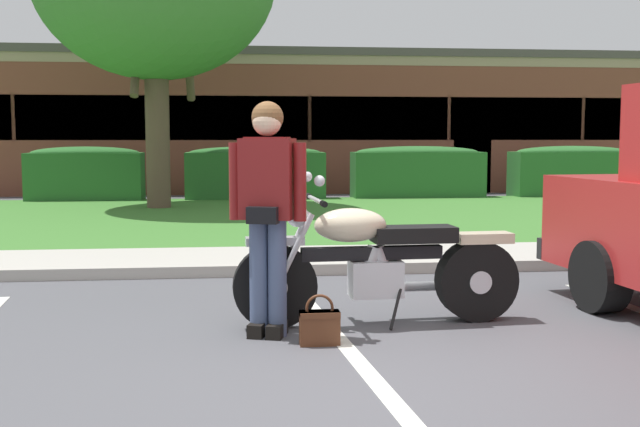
% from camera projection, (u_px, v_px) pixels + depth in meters
% --- Properties ---
extents(ground_plane, '(140.00, 140.00, 0.00)m').
position_uv_depth(ground_plane, '(366.00, 364.00, 4.92)').
color(ground_plane, '#4C4C51').
extents(curb_strip, '(60.00, 0.20, 0.12)m').
position_uv_depth(curb_strip, '(314.00, 269.00, 8.14)').
color(curb_strip, '#ADA89E').
rests_on(curb_strip, ground).
extents(concrete_walk, '(60.00, 1.50, 0.08)m').
position_uv_depth(concrete_walk, '(307.00, 258.00, 8.98)').
color(concrete_walk, '#ADA89E').
rests_on(concrete_walk, ground).
extents(grass_lawn, '(60.00, 7.97, 0.06)m').
position_uv_depth(grass_lawn, '(282.00, 217.00, 13.66)').
color(grass_lawn, '#3D752D').
rests_on(grass_lawn, ground).
extents(stall_stripe_1, '(0.50, 4.39, 0.01)m').
position_uv_depth(stall_stripe_1, '(353.00, 355.00, 5.11)').
color(stall_stripe_1, silver).
rests_on(stall_stripe_1, ground).
extents(motorcycle, '(2.24, 0.82, 1.18)m').
position_uv_depth(motorcycle, '(389.00, 263.00, 5.95)').
color(motorcycle, black).
rests_on(motorcycle, ground).
extents(rider_person, '(0.55, 0.37, 1.70)m').
position_uv_depth(rider_person, '(267.00, 201.00, 5.54)').
color(rider_person, black).
rests_on(rider_person, ground).
extents(handbag, '(0.28, 0.13, 0.36)m').
position_uv_depth(handbag, '(320.00, 324.00, 5.37)').
color(handbag, '#562D19').
rests_on(handbag, ground).
extents(hedge_left, '(2.51, 0.90, 1.24)m').
position_uv_depth(hedge_left, '(86.00, 173.00, 17.12)').
color(hedge_left, '#286028').
rests_on(hedge_left, ground).
extents(hedge_center_left, '(3.15, 0.90, 1.24)m').
position_uv_depth(hedge_center_left, '(255.00, 172.00, 17.53)').
color(hedge_center_left, '#286028').
rests_on(hedge_center_left, ground).
extents(hedge_center_right, '(3.06, 0.90, 1.24)m').
position_uv_depth(hedge_center_right, '(417.00, 171.00, 17.94)').
color(hedge_center_right, '#286028').
rests_on(hedge_center_right, ground).
extents(hedge_right, '(2.92, 0.90, 1.24)m').
position_uv_depth(hedge_right, '(572.00, 171.00, 18.35)').
color(hedge_right, '#286028').
rests_on(hedge_right, ground).
extents(brick_building, '(21.36, 8.52, 3.69)m').
position_uv_depth(brick_building, '(297.00, 124.00, 23.47)').
color(brick_building, brown).
rests_on(brick_building, ground).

